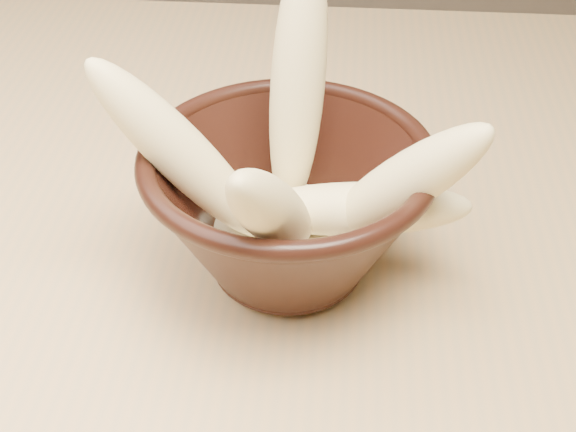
{
  "coord_description": "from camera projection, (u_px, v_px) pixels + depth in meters",
  "views": [
    {
      "loc": [
        0.04,
        -0.5,
        1.15
      ],
      "look_at": [
        0.01,
        -0.07,
        0.8
      ],
      "focal_mm": 50.0,
      "sensor_mm": 36.0,
      "label": 1
    }
  ],
  "objects": [
    {
      "name": "table",
      "position": [
        284.0,
        287.0,
        0.69
      ],
      "size": [
        1.2,
        0.8,
        0.75
      ],
      "color": "tan",
      "rests_on": "ground"
    },
    {
      "name": "bowl",
      "position": [
        288.0,
        205.0,
        0.55
      ],
      "size": [
        0.2,
        0.2,
        0.11
      ],
      "rotation": [
        0.0,
        0.0,
        0.24
      ],
      "color": "black",
      "rests_on": "table"
    },
    {
      "name": "milk_puddle",
      "position": [
        288.0,
        235.0,
        0.56
      ],
      "size": [
        0.11,
        0.11,
        0.02
      ],
      "primitive_type": "cylinder",
      "color": "#F6EDC6",
      "rests_on": "bowl"
    },
    {
      "name": "banana_upright",
      "position": [
        298.0,
        84.0,
        0.54
      ],
      "size": [
        0.05,
        0.08,
        0.19
      ],
      "primitive_type": "ellipsoid",
      "rotation": [
        0.22,
        0.0,
        2.9
      ],
      "color": "#F9E093",
      "rests_on": "bowl"
    },
    {
      "name": "banana_left",
      "position": [
        181.0,
        154.0,
        0.52
      ],
      "size": [
        0.13,
        0.04,
        0.15
      ],
      "primitive_type": "ellipsoid",
      "rotation": [
        0.66,
        0.0,
        -1.54
      ],
      "color": "#F9E093",
      "rests_on": "bowl"
    },
    {
      "name": "banana_right",
      "position": [
        401.0,
        186.0,
        0.51
      ],
      "size": [
        0.13,
        0.08,
        0.14
      ],
      "primitive_type": "ellipsoid",
      "rotation": [
        0.73,
        0.0,
        1.22
      ],
      "color": "#F9E093",
      "rests_on": "bowl"
    },
    {
      "name": "banana_across",
      "position": [
        355.0,
        209.0,
        0.54
      ],
      "size": [
        0.16,
        0.04,
        0.05
      ],
      "primitive_type": "ellipsoid",
      "rotation": [
        1.5,
        0.0,
        1.59
      ],
      "color": "#F9E093",
      "rests_on": "bowl"
    },
    {
      "name": "banana_front",
      "position": [
        273.0,
        212.0,
        0.48
      ],
      "size": [
        0.07,
        0.14,
        0.15
      ],
      "primitive_type": "ellipsoid",
      "rotation": [
        0.73,
        0.0,
        -0.23
      ],
      "color": "#F9E093",
      "rests_on": "bowl"
    }
  ]
}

